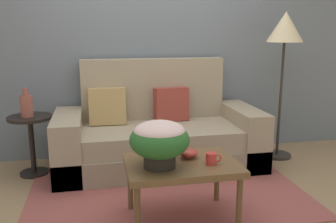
{
  "coord_description": "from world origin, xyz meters",
  "views": [
    {
      "loc": [
        -0.61,
        -2.96,
        1.44
      ],
      "look_at": [
        0.02,
        0.13,
        0.74
      ],
      "focal_mm": 39.08,
      "sensor_mm": 36.0,
      "label": 1
    }
  ],
  "objects": [
    {
      "name": "ground_plane",
      "position": [
        0.0,
        0.0,
        0.0
      ],
      "size": [
        14.0,
        14.0,
        0.0
      ],
      "primitive_type": "plane",
      "color": "#997A56"
    },
    {
      "name": "wall_back",
      "position": [
        0.0,
        1.26,
        1.48
      ],
      "size": [
        6.4,
        0.12,
        2.97
      ],
      "primitive_type": "cube",
      "color": "slate",
      "rests_on": "ground"
    },
    {
      "name": "coffee_table",
      "position": [
        0.01,
        -0.44,
        0.42
      ],
      "size": [
        0.84,
        0.59,
        0.47
      ],
      "color": "brown",
      "rests_on": "ground"
    },
    {
      "name": "potted_plant",
      "position": [
        -0.17,
        -0.5,
        0.68
      ],
      "size": [
        0.43,
        0.43,
        0.34
      ],
      "color": "black",
      "rests_on": "coffee_table"
    },
    {
      "name": "snack_bowl",
      "position": [
        0.09,
        -0.35,
        0.51
      ],
      "size": [
        0.15,
        0.15,
        0.07
      ],
      "color": "#B2382D",
      "rests_on": "coffee_table"
    },
    {
      "name": "area_rug",
      "position": [
        0.0,
        0.1,
        0.01
      ],
      "size": [
        2.45,
        1.62,
        0.01
      ],
      "primitive_type": "cube",
      "color": "#994C47",
      "rests_on": "ground"
    },
    {
      "name": "floor_lamp",
      "position": [
        1.45,
        0.75,
        1.37
      ],
      "size": [
        0.39,
        0.39,
        1.64
      ],
      "color": "#2D2823",
      "rests_on": "ground"
    },
    {
      "name": "couch",
      "position": [
        0.04,
        0.76,
        0.33
      ],
      "size": [
        2.14,
        0.93,
        1.13
      ],
      "color": "gray",
      "rests_on": "ground"
    },
    {
      "name": "coffee_mug",
      "position": [
        0.22,
        -0.53,
        0.52
      ],
      "size": [
        0.12,
        0.08,
        0.09
      ],
      "color": "red",
      "rests_on": "coffee_table"
    },
    {
      "name": "side_table",
      "position": [
        -1.24,
        0.75,
        0.42
      ],
      "size": [
        0.43,
        0.43,
        0.61
      ],
      "color": "black",
      "rests_on": "ground"
    },
    {
      "name": "table_vase",
      "position": [
        -1.26,
        0.74,
        0.72
      ],
      "size": [
        0.12,
        0.12,
        0.28
      ],
      "color": "#934C42",
      "rests_on": "side_table"
    }
  ]
}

